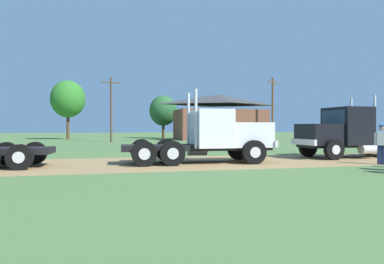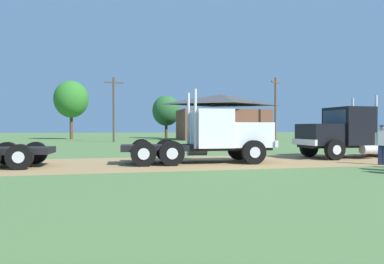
{
  "view_description": "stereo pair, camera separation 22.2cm",
  "coord_description": "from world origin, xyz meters",
  "px_view_note": "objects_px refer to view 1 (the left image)",
  "views": [
    {
      "loc": [
        -5.2,
        -16.58,
        1.72
      ],
      "look_at": [
        -1.14,
        0.82,
        1.48
      ],
      "focal_mm": 32.47,
      "sensor_mm": 36.0,
      "label": 1
    },
    {
      "loc": [
        -4.98,
        -16.63,
        1.72
      ],
      "look_at": [
        -1.14,
        0.82,
        1.48
      ],
      "focal_mm": 32.47,
      "sensor_mm": 36.0,
      "label": 2
    }
  ],
  "objects_px": {
    "truck_near_left": "(346,134)",
    "utility_pole_far": "(273,107)",
    "utility_pole_near": "(111,108)",
    "shed_building": "(220,118)",
    "truck_foreground_white": "(216,137)",
    "visitor_by_barrel": "(382,143)"
  },
  "relations": [
    {
      "from": "truck_near_left",
      "to": "utility_pole_far",
      "type": "distance_m",
      "value": 26.21
    },
    {
      "from": "truck_near_left",
      "to": "utility_pole_near",
      "type": "height_order",
      "value": "utility_pole_near"
    },
    {
      "from": "utility_pole_far",
      "to": "truck_near_left",
      "type": "bearing_deg",
      "value": -107.24
    },
    {
      "from": "shed_building",
      "to": "utility_pole_far",
      "type": "relative_size",
      "value": 1.55
    },
    {
      "from": "shed_building",
      "to": "utility_pole_near",
      "type": "bearing_deg",
      "value": -158.18
    },
    {
      "from": "truck_foreground_white",
      "to": "utility_pole_far",
      "type": "distance_m",
      "value": 30.41
    },
    {
      "from": "utility_pole_far",
      "to": "utility_pole_near",
      "type": "bearing_deg",
      "value": -177.75
    },
    {
      "from": "truck_near_left",
      "to": "visitor_by_barrel",
      "type": "relative_size",
      "value": 4.27
    },
    {
      "from": "truck_foreground_white",
      "to": "truck_near_left",
      "type": "distance_m",
      "value": 8.09
    },
    {
      "from": "shed_building",
      "to": "utility_pole_far",
      "type": "height_order",
      "value": "utility_pole_far"
    },
    {
      "from": "shed_building",
      "to": "utility_pole_far",
      "type": "distance_m",
      "value": 7.8
    },
    {
      "from": "utility_pole_near",
      "to": "truck_near_left",
      "type": "bearing_deg",
      "value": -61.56
    },
    {
      "from": "truck_near_left",
      "to": "visitor_by_barrel",
      "type": "xyz_separation_m",
      "value": [
        -0.87,
        -3.66,
        -0.35
      ]
    },
    {
      "from": "shed_building",
      "to": "utility_pole_far",
      "type": "bearing_deg",
      "value": -42.72
    },
    {
      "from": "truck_near_left",
      "to": "utility_pole_near",
      "type": "relative_size",
      "value": 1.04
    },
    {
      "from": "truck_foreground_white",
      "to": "utility_pole_near",
      "type": "relative_size",
      "value": 0.98
    },
    {
      "from": "truck_foreground_white",
      "to": "utility_pole_far",
      "type": "relative_size",
      "value": 0.89
    },
    {
      "from": "truck_near_left",
      "to": "utility_pole_far",
      "type": "height_order",
      "value": "utility_pole_far"
    },
    {
      "from": "truck_foreground_white",
      "to": "visitor_by_barrel",
      "type": "distance_m",
      "value": 7.66
    },
    {
      "from": "truck_near_left",
      "to": "utility_pole_far",
      "type": "relative_size",
      "value": 0.94
    },
    {
      "from": "truck_foreground_white",
      "to": "visitor_by_barrel",
      "type": "xyz_separation_m",
      "value": [
        7.17,
        -2.69,
        -0.26
      ]
    },
    {
      "from": "truck_near_left",
      "to": "utility_pole_near",
      "type": "xyz_separation_m",
      "value": [
        -13.02,
        24.05,
        2.66
      ]
    }
  ]
}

